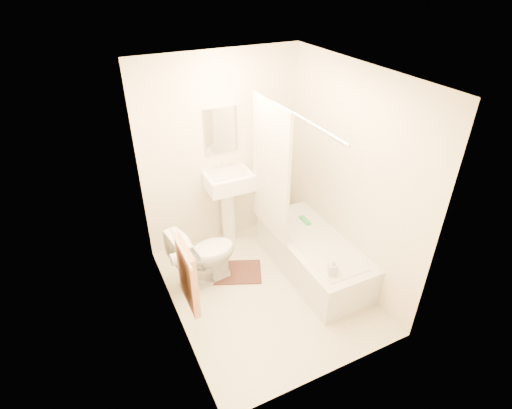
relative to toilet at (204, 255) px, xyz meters
name	(u,v)px	position (x,y,z in m)	size (l,w,h in m)	color
floor	(266,289)	(0.55, -0.45, -0.37)	(2.40, 2.40, 0.00)	beige
ceiling	(269,74)	(0.55, -0.45, 2.03)	(2.40, 2.40, 0.00)	white
wall_back	(222,153)	(0.55, 0.75, 0.83)	(2.00, 0.02, 2.40)	beige
wall_left	(167,225)	(-0.45, -0.45, 0.83)	(0.02, 2.40, 2.40)	beige
wall_right	(350,178)	(1.55, -0.45, 0.83)	(0.02, 2.40, 2.40)	beige
mirror	(221,130)	(0.55, 0.73, 1.13)	(0.40, 0.03, 0.55)	white
curtain_rod	(292,112)	(0.85, -0.35, 1.63)	(0.03, 0.03, 1.70)	silver
shower_curtain	(271,170)	(0.85, 0.05, 0.85)	(0.04, 0.80, 1.55)	silver
towel_bar	(181,248)	(-0.41, -0.70, 0.73)	(0.02, 0.02, 0.60)	silver
towel	(187,276)	(-0.38, -0.70, 0.41)	(0.06, 0.45, 0.66)	#CC7266
toilet_paper	(177,259)	(-0.38, -0.33, 0.33)	(0.12, 0.12, 0.11)	white
toilet	(204,255)	(0.00, 0.00, 0.00)	(0.42, 0.75, 0.74)	white
sink	(229,204)	(0.56, 0.61, 0.18)	(0.56, 0.45, 1.09)	white
bathtub	(313,255)	(1.21, -0.39, -0.15)	(0.69, 1.58, 0.44)	silver
bath_mat	(238,272)	(0.38, -0.05, -0.36)	(0.56, 0.42, 0.02)	#542F1E
soap_bottle	(333,267)	(1.05, -0.97, 0.18)	(0.09, 0.09, 0.20)	silver
scrub_brush	(305,221)	(1.31, -0.03, 0.09)	(0.06, 0.19, 0.04)	#34B05B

